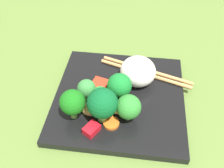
{
  "coord_description": "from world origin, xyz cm",
  "views": [
    {
      "loc": [
        -1.5,
        35.31,
        39.95
      ],
      "look_at": [
        1.63,
        -1.01,
        3.54
      ],
      "focal_mm": 41.01,
      "sensor_mm": 36.0,
      "label": 1
    }
  ],
  "objects_px": {
    "square_plate": "(119,97)",
    "carrot_slice_0": "(74,99)",
    "chopstick_pair": "(145,72)",
    "broccoli_floret_3": "(122,86)",
    "rice_mound": "(138,71)"
  },
  "relations": [
    {
      "from": "chopstick_pair",
      "to": "broccoli_floret_3",
      "type": "bearing_deg",
      "value": 80.82
    },
    {
      "from": "carrot_slice_0",
      "to": "chopstick_pair",
      "type": "height_order",
      "value": "chopstick_pair"
    },
    {
      "from": "rice_mound",
      "to": "chopstick_pair",
      "type": "relative_size",
      "value": 0.36
    },
    {
      "from": "broccoli_floret_3",
      "to": "carrot_slice_0",
      "type": "height_order",
      "value": "broccoli_floret_3"
    },
    {
      "from": "chopstick_pair",
      "to": "square_plate",
      "type": "bearing_deg",
      "value": 73.05
    },
    {
      "from": "carrot_slice_0",
      "to": "chopstick_pair",
      "type": "xyz_separation_m",
      "value": [
        -0.14,
        -0.09,
        0.0
      ]
    },
    {
      "from": "chopstick_pair",
      "to": "carrot_slice_0",
      "type": "bearing_deg",
      "value": 52.91
    },
    {
      "from": "square_plate",
      "to": "rice_mound",
      "type": "height_order",
      "value": "rice_mound"
    },
    {
      "from": "rice_mound",
      "to": "carrot_slice_0",
      "type": "xyz_separation_m",
      "value": [
        0.12,
        0.06,
        -0.03
      ]
    },
    {
      "from": "square_plate",
      "to": "chopstick_pair",
      "type": "xyz_separation_m",
      "value": [
        -0.05,
        -0.07,
        0.01
      ]
    },
    {
      "from": "broccoli_floret_3",
      "to": "chopstick_pair",
      "type": "xyz_separation_m",
      "value": [
        -0.05,
        -0.09,
        -0.04
      ]
    },
    {
      "from": "square_plate",
      "to": "rice_mound",
      "type": "xyz_separation_m",
      "value": [
        -0.03,
        -0.04,
        0.04
      ]
    },
    {
      "from": "square_plate",
      "to": "carrot_slice_0",
      "type": "height_order",
      "value": "carrot_slice_0"
    },
    {
      "from": "square_plate",
      "to": "carrot_slice_0",
      "type": "relative_size",
      "value": 8.24
    },
    {
      "from": "rice_mound",
      "to": "broccoli_floret_3",
      "type": "relative_size",
      "value": 1.1
    }
  ]
}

